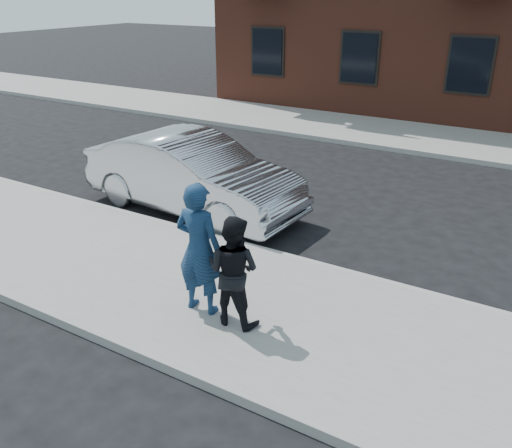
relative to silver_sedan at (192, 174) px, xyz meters
The scene contains 8 objects.
ground 4.43m from the silver_sedan, 37.62° to the right, with size 100.00×100.00×0.00m, color black.
near_sidewalk 4.58m from the silver_sedan, 40.14° to the right, with size 50.00×3.50×0.15m, color gray.
near_curb 3.70m from the silver_sedan, 17.82° to the right, with size 50.00×0.10×0.15m, color #999691.
far_sidewalk 9.29m from the silver_sedan, 68.13° to the left, with size 50.00×3.50×0.15m, color gray.
far_curb 7.66m from the silver_sedan, 63.07° to the left, with size 50.00×0.10×0.15m, color #999691.
silver_sedan is the anchor object (origin of this frame).
man_hoodie 4.30m from the silver_sedan, 51.36° to the right, with size 0.76×0.54×2.00m.
man_peacoat 4.69m from the silver_sedan, 45.84° to the right, with size 0.83×0.66×1.64m.
Camera 1 is at (3.50, -6.22, 4.62)m, focal length 38.00 mm.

